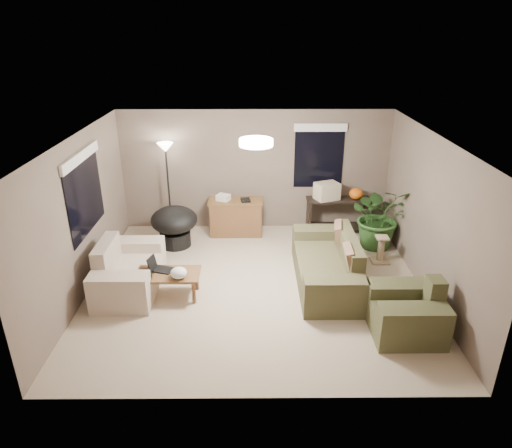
{
  "coord_description": "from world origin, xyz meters",
  "views": [
    {
      "loc": [
        -0.05,
        -6.58,
        4.01
      ],
      "look_at": [
        0.0,
        0.2,
        1.05
      ],
      "focal_mm": 32.0,
      "sensor_mm": 36.0,
      "label": 1
    }
  ],
  "objects_px": {
    "console_table": "(337,213)",
    "desk": "(236,217)",
    "floor_lamp": "(166,158)",
    "cat_scratching_post": "(381,251)",
    "armchair": "(406,313)",
    "loveseat": "(128,273)",
    "main_sofa": "(328,267)",
    "coffee_table": "(168,277)",
    "papasan_chair": "(174,224)",
    "houseplant": "(379,223)"
  },
  "relations": [
    {
      "from": "console_table",
      "to": "desk",
      "type": "bearing_deg",
      "value": -178.46
    },
    {
      "from": "console_table",
      "to": "floor_lamp",
      "type": "xyz_separation_m",
      "value": [
        -3.47,
        0.04,
        1.16
      ]
    },
    {
      "from": "cat_scratching_post",
      "to": "armchair",
      "type": "bearing_deg",
      "value": -95.04
    },
    {
      "from": "armchair",
      "to": "desk",
      "type": "distance_m",
      "value": 4.16
    },
    {
      "from": "floor_lamp",
      "to": "console_table",
      "type": "bearing_deg",
      "value": -0.7
    },
    {
      "from": "loveseat",
      "to": "cat_scratching_post",
      "type": "distance_m",
      "value": 4.49
    },
    {
      "from": "main_sofa",
      "to": "console_table",
      "type": "height_order",
      "value": "main_sofa"
    },
    {
      "from": "floor_lamp",
      "to": "cat_scratching_post",
      "type": "relative_size",
      "value": 3.82
    },
    {
      "from": "coffee_table",
      "to": "console_table",
      "type": "distance_m",
      "value": 3.95
    },
    {
      "from": "main_sofa",
      "to": "loveseat",
      "type": "bearing_deg",
      "value": -176.82
    },
    {
      "from": "papasan_chair",
      "to": "houseplant",
      "type": "height_order",
      "value": "houseplant"
    },
    {
      "from": "desk",
      "to": "console_table",
      "type": "bearing_deg",
      "value": 1.54
    },
    {
      "from": "papasan_chair",
      "to": "coffee_table",
      "type": "bearing_deg",
      "value": -84.28
    },
    {
      "from": "main_sofa",
      "to": "armchair",
      "type": "xyz_separation_m",
      "value": [
        0.89,
        -1.36,
        0.0
      ]
    },
    {
      "from": "houseplant",
      "to": "loveseat",
      "type": "bearing_deg",
      "value": -161.06
    },
    {
      "from": "armchair",
      "to": "houseplant",
      "type": "xyz_separation_m",
      "value": [
        0.29,
        2.72,
        0.2
      ]
    },
    {
      "from": "papasan_chair",
      "to": "cat_scratching_post",
      "type": "relative_size",
      "value": 1.9
    },
    {
      "from": "cat_scratching_post",
      "to": "main_sofa",
      "type": "bearing_deg",
      "value": -145.95
    },
    {
      "from": "papasan_chair",
      "to": "main_sofa",
      "type": "bearing_deg",
      "value": -27.01
    },
    {
      "from": "desk",
      "to": "papasan_chair",
      "type": "relative_size",
      "value": 1.16
    },
    {
      "from": "loveseat",
      "to": "armchair",
      "type": "relative_size",
      "value": 1.6
    },
    {
      "from": "houseplant",
      "to": "desk",
      "type": "bearing_deg",
      "value": 167.86
    },
    {
      "from": "main_sofa",
      "to": "floor_lamp",
      "type": "xyz_separation_m",
      "value": [
        -2.98,
        2.06,
        1.3
      ]
    },
    {
      "from": "floor_lamp",
      "to": "coffee_table",
      "type": "bearing_deg",
      "value": -81.62
    },
    {
      "from": "loveseat",
      "to": "main_sofa",
      "type": "bearing_deg",
      "value": 3.18
    },
    {
      "from": "floor_lamp",
      "to": "cat_scratching_post",
      "type": "distance_m",
      "value": 4.49
    },
    {
      "from": "main_sofa",
      "to": "floor_lamp",
      "type": "relative_size",
      "value": 1.15
    },
    {
      "from": "papasan_chair",
      "to": "cat_scratching_post",
      "type": "bearing_deg",
      "value": -10.19
    },
    {
      "from": "main_sofa",
      "to": "console_table",
      "type": "distance_m",
      "value": 2.08
    },
    {
      "from": "loveseat",
      "to": "houseplant",
      "type": "relative_size",
      "value": 1.24
    },
    {
      "from": "papasan_chair",
      "to": "loveseat",
      "type": "bearing_deg",
      "value": -108.03
    },
    {
      "from": "cat_scratching_post",
      "to": "papasan_chair",
      "type": "bearing_deg",
      "value": 169.81
    },
    {
      "from": "main_sofa",
      "to": "loveseat",
      "type": "relative_size",
      "value": 1.38
    },
    {
      "from": "console_table",
      "to": "papasan_chair",
      "type": "height_order",
      "value": "papasan_chair"
    },
    {
      "from": "coffee_table",
      "to": "floor_lamp",
      "type": "bearing_deg",
      "value": 98.38
    },
    {
      "from": "main_sofa",
      "to": "papasan_chair",
      "type": "xyz_separation_m",
      "value": [
        -2.8,
        1.43,
        0.17
      ]
    },
    {
      "from": "floor_lamp",
      "to": "cat_scratching_post",
      "type": "height_order",
      "value": "floor_lamp"
    },
    {
      "from": "armchair",
      "to": "main_sofa",
      "type": "bearing_deg",
      "value": 123.38
    },
    {
      "from": "console_table",
      "to": "armchair",
      "type": "bearing_deg",
      "value": -83.17
    },
    {
      "from": "main_sofa",
      "to": "armchair",
      "type": "relative_size",
      "value": 2.2
    },
    {
      "from": "armchair",
      "to": "papasan_chair",
      "type": "distance_m",
      "value": 4.62
    },
    {
      "from": "coffee_table",
      "to": "main_sofa",
      "type": "bearing_deg",
      "value": 9.22
    },
    {
      "from": "armchair",
      "to": "houseplant",
      "type": "bearing_deg",
      "value": 83.9
    },
    {
      "from": "coffee_table",
      "to": "cat_scratching_post",
      "type": "xyz_separation_m",
      "value": [
        3.69,
        1.15,
        -0.14
      ]
    },
    {
      "from": "desk",
      "to": "armchair",
      "type": "bearing_deg",
      "value": -52.94
    },
    {
      "from": "desk",
      "to": "main_sofa",
      "type": "bearing_deg",
      "value": -50.59
    },
    {
      "from": "armchair",
      "to": "loveseat",
      "type": "bearing_deg",
      "value": 164.45
    },
    {
      "from": "main_sofa",
      "to": "papasan_chair",
      "type": "relative_size",
      "value": 2.31
    },
    {
      "from": "console_table",
      "to": "cat_scratching_post",
      "type": "bearing_deg",
      "value": -65.5
    },
    {
      "from": "loveseat",
      "to": "floor_lamp",
      "type": "relative_size",
      "value": 0.84
    }
  ]
}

